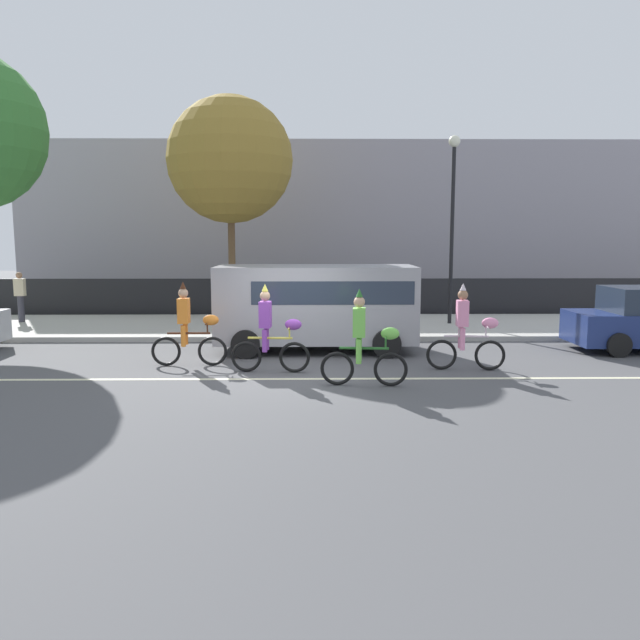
{
  "coord_description": "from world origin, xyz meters",
  "views": [
    {
      "loc": [
        0.47,
        -13.09,
        2.94
      ],
      "look_at": [
        0.66,
        1.2,
        1.0
      ],
      "focal_mm": 35.0,
      "sensor_mm": 36.0,
      "label": 1
    }
  ],
  "objects_px": {
    "street_lamp_post": "(453,202)",
    "pedestrian_onlooker": "(20,295)",
    "parked_van_grey": "(319,301)",
    "parade_cyclist_orange": "(189,329)",
    "parade_cyclist_lime": "(365,344)",
    "parade_cyclist_purple": "(271,334)",
    "parade_cyclist_pink": "(467,332)"
  },
  "relations": [
    {
      "from": "parade_cyclist_pink",
      "to": "pedestrian_onlooker",
      "type": "relative_size",
      "value": 1.19
    },
    {
      "from": "parade_cyclist_lime",
      "to": "parked_van_grey",
      "type": "distance_m",
      "value": 3.91
    },
    {
      "from": "pedestrian_onlooker",
      "to": "parked_van_grey",
      "type": "bearing_deg",
      "value": -24.84
    },
    {
      "from": "street_lamp_post",
      "to": "parade_cyclist_purple",
      "type": "bearing_deg",
      "value": -129.25
    },
    {
      "from": "parade_cyclist_pink",
      "to": "street_lamp_post",
      "type": "bearing_deg",
      "value": 80.83
    },
    {
      "from": "parked_van_grey",
      "to": "street_lamp_post",
      "type": "height_order",
      "value": "street_lamp_post"
    },
    {
      "from": "parade_cyclist_orange",
      "to": "pedestrian_onlooker",
      "type": "distance_m",
      "value": 9.2
    },
    {
      "from": "pedestrian_onlooker",
      "to": "parade_cyclist_purple",
      "type": "bearing_deg",
      "value": -39.21
    },
    {
      "from": "parade_cyclist_orange",
      "to": "parade_cyclist_purple",
      "type": "height_order",
      "value": "same"
    },
    {
      "from": "parade_cyclist_purple",
      "to": "parked_van_grey",
      "type": "height_order",
      "value": "parked_van_grey"
    },
    {
      "from": "parade_cyclist_lime",
      "to": "street_lamp_post",
      "type": "relative_size",
      "value": 0.33
    },
    {
      "from": "parked_van_grey",
      "to": "street_lamp_post",
      "type": "distance_m",
      "value": 6.4
    },
    {
      "from": "parade_cyclist_purple",
      "to": "street_lamp_post",
      "type": "xyz_separation_m",
      "value": [
        5.3,
        6.49,
        3.15
      ]
    },
    {
      "from": "parade_cyclist_orange",
      "to": "street_lamp_post",
      "type": "distance_m",
      "value": 9.76
    },
    {
      "from": "parked_van_grey",
      "to": "street_lamp_post",
      "type": "bearing_deg",
      "value": 43.01
    },
    {
      "from": "parade_cyclist_pink",
      "to": "pedestrian_onlooker",
      "type": "distance_m",
      "value": 14.56
    },
    {
      "from": "parade_cyclist_purple",
      "to": "parade_cyclist_pink",
      "type": "bearing_deg",
      "value": 2.22
    },
    {
      "from": "parade_cyclist_pink",
      "to": "street_lamp_post",
      "type": "distance_m",
      "value": 7.14
    },
    {
      "from": "parade_cyclist_purple",
      "to": "street_lamp_post",
      "type": "bearing_deg",
      "value": 50.75
    },
    {
      "from": "parade_cyclist_lime",
      "to": "parade_cyclist_orange",
      "type": "bearing_deg",
      "value": 152.93
    },
    {
      "from": "street_lamp_post",
      "to": "pedestrian_onlooker",
      "type": "relative_size",
      "value": 3.62
    },
    {
      "from": "parade_cyclist_pink",
      "to": "street_lamp_post",
      "type": "xyz_separation_m",
      "value": [
        1.02,
        6.32,
        3.15
      ]
    },
    {
      "from": "parade_cyclist_pink",
      "to": "pedestrian_onlooker",
      "type": "xyz_separation_m",
      "value": [
        -12.86,
        6.83,
        0.17
      ]
    },
    {
      "from": "parked_van_grey",
      "to": "pedestrian_onlooker",
      "type": "height_order",
      "value": "parked_van_grey"
    },
    {
      "from": "parked_van_grey",
      "to": "parade_cyclist_lime",
      "type": "bearing_deg",
      "value": -77.24
    },
    {
      "from": "parked_van_grey",
      "to": "pedestrian_onlooker",
      "type": "xyz_separation_m",
      "value": [
        -9.64,
        4.46,
        -0.27
      ]
    },
    {
      "from": "parade_cyclist_orange",
      "to": "parade_cyclist_pink",
      "type": "bearing_deg",
      "value": -4.88
    },
    {
      "from": "parade_cyclist_lime",
      "to": "parade_cyclist_pink",
      "type": "distance_m",
      "value": 2.75
    },
    {
      "from": "parade_cyclist_orange",
      "to": "parade_cyclist_purple",
      "type": "xyz_separation_m",
      "value": [
        1.88,
        -0.69,
        0.0
      ]
    },
    {
      "from": "street_lamp_post",
      "to": "pedestrian_onlooker",
      "type": "xyz_separation_m",
      "value": [
        -13.88,
        0.51,
        -2.97
      ]
    },
    {
      "from": "parade_cyclist_lime",
      "to": "street_lamp_post",
      "type": "bearing_deg",
      "value": 66.41
    },
    {
      "from": "parked_van_grey",
      "to": "pedestrian_onlooker",
      "type": "bearing_deg",
      "value": 155.16
    }
  ]
}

